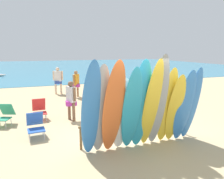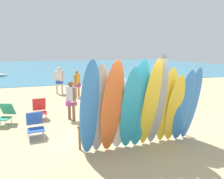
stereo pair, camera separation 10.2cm
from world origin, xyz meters
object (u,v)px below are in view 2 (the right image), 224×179
beachgoer_strolling (59,79)px  surfboard_teal_4 (130,110)px  beach_chair_blue (5,114)px  surfboard_blue_0 (90,110)px  surfboard_yellow_6 (150,105)px  beach_chair_striped (40,109)px  surfboard_orange_2 (112,109)px  beachgoer_photographing (77,82)px  surfboard_rack (136,124)px  surfboard_grey_1 (99,111)px  beachgoer_midbeach (71,98)px  beachgoer_by_water (95,81)px  beach_chair_red (35,124)px  surfboard_yellow_9 (174,109)px  surfboard_grey_7 (157,102)px  surfboard_white_3 (120,115)px  surfboard_yellow_8 (167,106)px  surfboard_teal_5 (140,105)px  surfboard_blue_11 (191,105)px  surfboard_blue_10 (184,107)px

beachgoer_strolling → surfboard_teal_4: bearing=115.5°
beach_chair_blue → surfboard_blue_0: bearing=-33.2°
surfboard_yellow_6 → beach_chair_striped: surfboard_yellow_6 is taller
surfboard_orange_2 → beachgoer_strolling: 8.63m
surfboard_orange_2 → beachgoer_photographing: 7.36m
surfboard_rack → surfboard_grey_1: size_ratio=1.42×
beachgoer_midbeach → beachgoer_by_water: 4.53m
beachgoer_by_water → surfboard_orange_2: bearing=-117.8°
beachgoer_by_water → beach_chair_red: 6.29m
surfboard_blue_0 → surfboard_yellow_9: (2.47, 0.03, -0.21)m
surfboard_grey_7 → surfboard_teal_4: bearing=-171.2°
surfboard_teal_4 → beach_chair_blue: 4.94m
surfboard_teal_4 → beachgoer_midbeach: 3.38m
surfboard_grey_7 → beachgoer_by_water: bearing=92.7°
surfboard_grey_7 → beachgoer_strolling: (-1.90, 8.52, -0.36)m
surfboard_rack → beachgoer_strolling: (-1.51, 8.02, 0.42)m
beachgoer_photographing → surfboard_white_3: bearing=-139.2°
surfboard_blue_0 → beachgoer_photographing: 7.35m
surfboard_grey_1 → surfboard_yellow_6: (1.41, -0.07, 0.06)m
surfboard_yellow_9 → beachgoer_by_water: (-0.55, 7.19, -0.14)m
surfboard_rack → beach_chair_striped: 4.15m
beachgoer_midbeach → beachgoer_photographing: bearing=-37.4°
beachgoer_by_water → beach_chair_red: bearing=-138.6°
surfboard_yellow_9 → beachgoer_photographing: surfboard_yellow_9 is taller
surfboard_grey_1 → beach_chair_red: (-1.60, 1.82, -0.78)m
beachgoer_midbeach → beach_chair_blue: size_ratio=1.77×
surfboard_rack → surfboard_yellow_8: (0.74, -0.42, 0.59)m
beach_chair_red → beachgoer_photographing: bearing=62.5°
beachgoer_photographing → beach_chair_red: 5.88m
surfboard_grey_1 → surfboard_orange_2: surfboard_orange_2 is taller
beach_chair_blue → beachgoer_photographing: bearing=71.3°
surfboard_grey_7 → beachgoer_photographing: 7.34m
surfboard_white_3 → surfboard_teal_5: bearing=-13.2°
beach_chair_striped → surfboard_grey_7: bearing=-53.9°
surfboard_yellow_8 → beachgoer_strolling: surfboard_yellow_8 is taller
surfboard_white_3 → beachgoer_photographing: 7.18m
surfboard_yellow_9 → surfboard_blue_11: size_ratio=0.94×
surfboard_blue_0 → beachgoer_photographing: surfboard_blue_0 is taller
surfboard_grey_1 → surfboard_teal_4: surfboard_grey_1 is taller
beach_chair_red → surfboard_grey_1: bearing=-53.6°
beach_chair_blue → surfboard_grey_1: bearing=-30.0°
surfboard_grey_1 → surfboard_white_3: surfboard_grey_1 is taller
surfboard_orange_2 → surfboard_yellow_6: bearing=-4.2°
surfboard_teal_5 → beachgoer_by_water: 7.23m
beachgoer_strolling → surfboard_blue_10: bearing=126.5°
surfboard_grey_7 → beachgoer_photographing: bearing=100.7°
surfboard_orange_2 → surfboard_blue_11: bearing=-2.9°
surfboard_yellow_6 → surfboard_blue_11: (1.41, 0.10, -0.14)m
surfboard_blue_0 → beach_chair_striped: surfboard_blue_0 is taller
beach_chair_striped → beachgoer_by_water: bearing=44.3°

